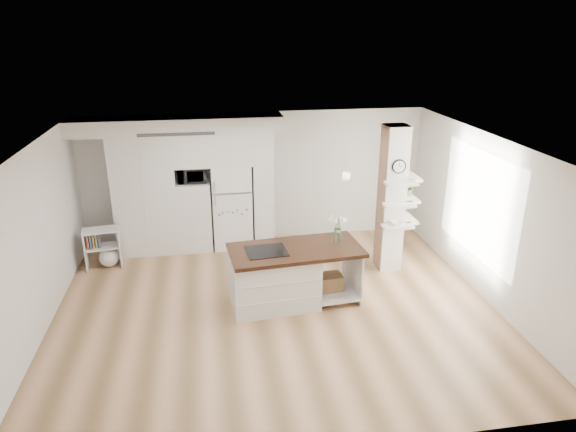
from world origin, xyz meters
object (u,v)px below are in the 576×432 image
at_px(refrigerator, 232,205).
at_px(kitchen_island, 281,276).
at_px(bookshelf, 105,250).
at_px(floor_plant_a, 381,246).

xyz_separation_m(refrigerator, kitchen_island, (0.63, -2.49, -0.38)).
bearing_deg(bookshelf, kitchen_island, -40.08).
distance_m(kitchen_island, bookshelf, 3.60).
relative_size(bookshelf, floor_plant_a, 1.49).
xyz_separation_m(kitchen_island, bookshelf, (-3.08, 1.86, -0.17)).
relative_size(refrigerator, kitchen_island, 0.79).
distance_m(bookshelf, floor_plant_a, 5.30).
relative_size(refrigerator, bookshelf, 2.29).
bearing_deg(floor_plant_a, refrigerator, 158.87).
bearing_deg(refrigerator, floor_plant_a, -21.13).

